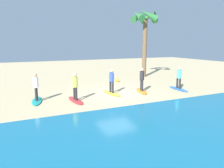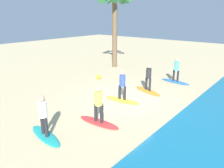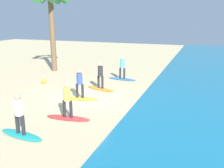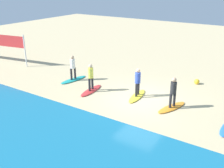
{
  "view_description": "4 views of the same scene",
  "coord_description": "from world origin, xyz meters",
  "px_view_note": "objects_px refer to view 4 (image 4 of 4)",
  "views": [
    {
      "loc": [
        6.13,
        12.78,
        3.45
      ],
      "look_at": [
        1.12,
        1.7,
        1.08
      ],
      "focal_mm": 33.61,
      "sensor_mm": 36.0,
      "label": 1
    },
    {
      "loc": [
        9.36,
        6.6,
        4.59
      ],
      "look_at": [
        1.23,
        -0.12,
        1.22
      ],
      "focal_mm": 34.85,
      "sensor_mm": 36.0,
      "label": 2
    },
    {
      "loc": [
        12.71,
        6.28,
        4.54
      ],
      "look_at": [
        -0.34,
        1.53,
        0.87
      ],
      "focal_mm": 41.58,
      "sensor_mm": 36.0,
      "label": 3
    },
    {
      "loc": [
        -6.18,
        12.55,
        6.35
      ],
      "look_at": [
        1.51,
        0.72,
        0.83
      ],
      "focal_mm": 42.65,
      "sensor_mm": 36.0,
      "label": 4
    }
  ],
  "objects_px": {
    "beach_ball": "(197,82)",
    "surfer_red": "(91,75)",
    "surfer_orange": "(173,90)",
    "surfboard_red": "(91,90)",
    "surfer_teal": "(73,66)",
    "surfboard_orange": "(172,107)",
    "surfer_yellow": "(138,80)",
    "surfboard_yellow": "(137,96)",
    "surfboard_teal": "(74,80)"
  },
  "relations": [
    {
      "from": "beach_ball",
      "to": "surfer_red",
      "type": "bearing_deg",
      "value": 42.96
    },
    {
      "from": "surfer_orange",
      "to": "surfboard_red",
      "type": "bearing_deg",
      "value": 5.42
    },
    {
      "from": "beach_ball",
      "to": "surfer_teal",
      "type": "bearing_deg",
      "value": 28.12
    },
    {
      "from": "surfboard_orange",
      "to": "surfer_yellow",
      "type": "relative_size",
      "value": 1.28
    },
    {
      "from": "surfer_yellow",
      "to": "surfer_red",
      "type": "bearing_deg",
      "value": 15.94
    },
    {
      "from": "surfer_orange",
      "to": "surfboard_yellow",
      "type": "height_order",
      "value": "surfer_orange"
    },
    {
      "from": "surfboard_red",
      "to": "surfboard_teal",
      "type": "bearing_deg",
      "value": -116.53
    },
    {
      "from": "surfboard_orange",
      "to": "surfboard_red",
      "type": "bearing_deg",
      "value": -66.96
    },
    {
      "from": "surfer_yellow",
      "to": "surfer_teal",
      "type": "height_order",
      "value": "same"
    },
    {
      "from": "surfboard_teal",
      "to": "surfboard_red",
      "type": "bearing_deg",
      "value": 77.32
    },
    {
      "from": "surfer_orange",
      "to": "surfboard_teal",
      "type": "height_order",
      "value": "surfer_orange"
    },
    {
      "from": "surfer_teal",
      "to": "beach_ball",
      "type": "xyz_separation_m",
      "value": [
        -7.22,
        -3.86,
        -0.86
      ]
    },
    {
      "from": "surfboard_red",
      "to": "surfer_red",
      "type": "xyz_separation_m",
      "value": [
        0.0,
        0.0,
        0.99
      ]
    },
    {
      "from": "surfer_red",
      "to": "beach_ball",
      "type": "bearing_deg",
      "value": -137.04
    },
    {
      "from": "surfboard_orange",
      "to": "surfer_orange",
      "type": "height_order",
      "value": "surfer_orange"
    },
    {
      "from": "surfboard_red",
      "to": "surfer_red",
      "type": "height_order",
      "value": "surfer_red"
    },
    {
      "from": "surfer_orange",
      "to": "surfboard_red",
      "type": "distance_m",
      "value": 5.12
    },
    {
      "from": "surfboard_orange",
      "to": "surfer_yellow",
      "type": "height_order",
      "value": "surfer_yellow"
    },
    {
      "from": "surfboard_red",
      "to": "beach_ball",
      "type": "relative_size",
      "value": 6.05
    },
    {
      "from": "surfboard_red",
      "to": "surfer_teal",
      "type": "bearing_deg",
      "value": -116.53
    },
    {
      "from": "surfer_yellow",
      "to": "surfer_teal",
      "type": "bearing_deg",
      "value": -0.84
    },
    {
      "from": "surfboard_red",
      "to": "surfer_red",
      "type": "bearing_deg",
      "value": -4.76
    },
    {
      "from": "surfboard_red",
      "to": "surfboard_teal",
      "type": "xyz_separation_m",
      "value": [
        2.15,
        -0.86,
        0.0
      ]
    },
    {
      "from": "surfboard_red",
      "to": "surfboard_orange",
      "type": "bearing_deg",
      "value": 90.66
    },
    {
      "from": "surfboard_red",
      "to": "surfboard_teal",
      "type": "relative_size",
      "value": 1.0
    },
    {
      "from": "surfer_red",
      "to": "surfboard_red",
      "type": "bearing_deg",
      "value": -90.0
    },
    {
      "from": "surfer_orange",
      "to": "surfer_red",
      "type": "relative_size",
      "value": 1.0
    },
    {
      "from": "surfboard_yellow",
      "to": "surfboard_orange",
      "type": "bearing_deg",
      "value": 75.46
    },
    {
      "from": "surfboard_red",
      "to": "surfer_teal",
      "type": "relative_size",
      "value": 1.28
    },
    {
      "from": "surfboard_red",
      "to": "surfer_teal",
      "type": "height_order",
      "value": "surfer_teal"
    },
    {
      "from": "surfboard_yellow",
      "to": "surfboard_teal",
      "type": "height_order",
      "value": "same"
    },
    {
      "from": "surfer_orange",
      "to": "surfboard_red",
      "type": "relative_size",
      "value": 0.78
    },
    {
      "from": "surfer_yellow",
      "to": "surfer_red",
      "type": "height_order",
      "value": "same"
    },
    {
      "from": "surfer_teal",
      "to": "surfboard_yellow",
      "type": "bearing_deg",
      "value": 179.16
    },
    {
      "from": "surfboard_yellow",
      "to": "surfer_yellow",
      "type": "xyz_separation_m",
      "value": [
        0.0,
        0.0,
        0.99
      ]
    },
    {
      "from": "surfboard_orange",
      "to": "surfer_teal",
      "type": "height_order",
      "value": "surfer_teal"
    },
    {
      "from": "surfboard_yellow",
      "to": "beach_ball",
      "type": "distance_m",
      "value": 4.56
    },
    {
      "from": "surfboard_teal",
      "to": "surfer_teal",
      "type": "xyz_separation_m",
      "value": [
        0.0,
        0.0,
        0.99
      ]
    },
    {
      "from": "surfer_orange",
      "to": "surfer_yellow",
      "type": "xyz_separation_m",
      "value": [
        2.24,
        -0.31,
        0.0
      ]
    },
    {
      "from": "surfer_red",
      "to": "surfboard_teal",
      "type": "relative_size",
      "value": 0.78
    },
    {
      "from": "surfer_orange",
      "to": "surfboard_yellow",
      "type": "bearing_deg",
      "value": -7.96
    },
    {
      "from": "surfer_orange",
      "to": "surfboard_red",
      "type": "xyz_separation_m",
      "value": [
        5.0,
        0.47,
        -0.99
      ]
    },
    {
      "from": "surfboard_orange",
      "to": "surfer_teal",
      "type": "relative_size",
      "value": 1.28
    },
    {
      "from": "surfer_red",
      "to": "beach_ball",
      "type": "xyz_separation_m",
      "value": [
        -5.07,
        -4.72,
        -0.86
      ]
    },
    {
      "from": "surfer_red",
      "to": "surfboard_teal",
      "type": "distance_m",
      "value": 2.52
    },
    {
      "from": "surfer_red",
      "to": "surfer_teal",
      "type": "bearing_deg",
      "value": -21.77
    },
    {
      "from": "surfer_red",
      "to": "surfboard_yellow",
      "type": "bearing_deg",
      "value": -164.06
    },
    {
      "from": "surfer_yellow",
      "to": "surfboard_red",
      "type": "distance_m",
      "value": 3.04
    },
    {
      "from": "surfer_teal",
      "to": "surfboard_red",
      "type": "bearing_deg",
      "value": 158.23
    },
    {
      "from": "surfer_teal",
      "to": "beach_ball",
      "type": "height_order",
      "value": "surfer_teal"
    }
  ]
}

